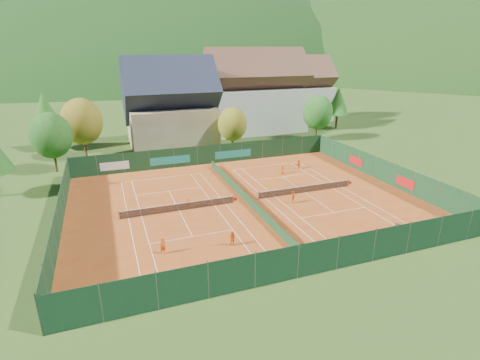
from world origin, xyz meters
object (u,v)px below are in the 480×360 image
hotel_block_a (255,96)px  player_right_far_a (282,169)px  chalet (171,109)px  player_left_near (163,246)px  player_right_near (293,197)px  player_right_far_b (299,164)px  hotel_block_b (296,93)px  ball_hopper (398,225)px  player_left_mid (233,239)px  player_left_far (188,203)px

hotel_block_a → player_right_far_a: bearing=-104.7°
chalet → player_left_near: chalet is taller
player_right_near → hotel_block_a: bearing=23.4°
player_left_near → player_right_far_b: size_ratio=1.14×
player_left_near → player_right_far_a: player_left_near is taller
player_right_far_a → hotel_block_b: bearing=-129.1°
ball_hopper → player_right_near: player_right_near is taller
hotel_block_b → player_left_mid: size_ratio=11.93×
player_left_mid → player_right_far_a: bearing=86.9°
player_left_near → hotel_block_a: bearing=53.8°
hotel_block_a → ball_hopper: 48.82m
player_left_far → player_left_near: bearing=74.1°
ball_hopper → player_left_mid: bearing=170.7°
hotel_block_b → player_left_near: 67.06m
player_left_far → player_right_far_b: player_right_far_b is taller
player_right_near → player_right_far_b: 13.46m
chalet → hotel_block_a: bearing=17.5°
hotel_block_b → ball_hopper: hotel_block_b is taller
hotel_block_b → player_right_far_a: 42.61m
ball_hopper → player_left_far: bearing=145.3°
hotel_block_a → player_left_near: hotel_block_a is taller
chalet → player_left_mid: bearing=-92.8°
player_left_mid → player_left_far: bearing=135.7°
player_right_far_b → player_left_near: bearing=1.2°
hotel_block_a → player_right_near: bearing=-106.0°
player_left_far → player_right_far_b: bearing=-146.2°
hotel_block_a → player_left_mid: bearing=-114.8°
ball_hopper → player_right_near: size_ratio=0.53×
hotel_block_b → player_left_near: bearing=-128.1°
ball_hopper → player_right_far_a: bearing=98.5°
hotel_block_a → player_left_mid: size_ratio=14.92×
player_right_near → player_left_far: bearing=114.9°
player_left_near → player_right_far_b: player_left_near is taller
hotel_block_b → player_right_far_b: size_ratio=12.57×
chalet → player_right_near: 33.92m
ball_hopper → player_left_mid: player_left_mid is taller
hotel_block_a → player_right_far_a: 30.06m
hotel_block_b → player_right_far_a: hotel_block_b is taller
player_right_far_b → player_right_near: bearing=22.4°
hotel_block_b → ball_hopper: 59.40m
hotel_block_b → player_right_far_a: (-21.42, -36.36, -5.91)m
hotel_block_a → player_right_far_a: (-7.42, -28.36, -6.67)m
player_left_near → player_right_near: size_ratio=1.04×
hotel_block_a → ball_hopper: hotel_block_a is taller
player_left_near → player_right_far_a: (19.76, 16.24, -0.07)m
player_right_far_b → player_right_far_a: bearing=-14.0°
player_right_far_a → player_left_mid: bearing=43.0°
player_left_near → player_left_mid: (6.23, -0.83, -0.06)m
player_right_near → player_right_far_a: 10.72m
hotel_block_a → ball_hopper: size_ratio=27.00×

